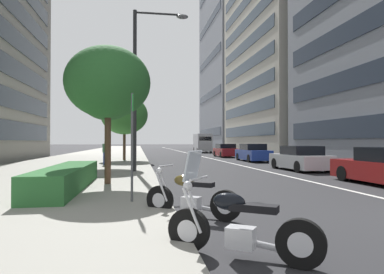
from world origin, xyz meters
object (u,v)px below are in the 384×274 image
motorcycle_second_in_row (238,227)px  delivery_van_ahead (202,143)px  car_lead_in_lane (253,153)px  parking_sign_by_curb (132,136)px  pedestrian_on_plaza (106,153)px  street_lamp_with_banners (143,73)px  street_tree_near_plaza_corner (108,83)px  motorcycle_far_end_row (190,198)px  car_mid_block_traffic (300,159)px  street_tree_mid_sidewalk (124,115)px  car_following_behind (226,151)px  street_tree_far_plaza (108,97)px

motorcycle_second_in_row → delivery_van_ahead: (44.37, -8.11, 1.02)m
car_lead_in_lane → parking_sign_by_curb: size_ratio=1.75×
delivery_van_ahead → pedestrian_on_plaza: size_ratio=3.30×
street_lamp_with_banners → street_tree_near_plaza_corner: (-4.80, 1.28, -1.36)m
motorcycle_far_end_row → parking_sign_by_curb: bearing=-10.5°
car_mid_block_traffic → street_tree_mid_sidewalk: bearing=45.0°
car_lead_in_lane → pedestrian_on_plaza: size_ratio=3.01×
parking_sign_by_curb → street_lamp_with_banners: 9.06m
delivery_van_ahead → parking_sign_by_curb: size_ratio=1.92×
street_tree_near_plaza_corner → parking_sign_by_curb: bearing=-166.2°
car_mid_block_traffic → street_tree_mid_sidewalk: size_ratio=0.83×
car_lead_in_lane → street_tree_near_plaza_corner: size_ratio=0.97×
motorcycle_second_in_row → street_lamp_with_banners: bearing=-51.0°
car_following_behind → street_lamp_with_banners: bearing=152.8°
car_following_behind → street_tree_mid_sidewalk: (-6.96, 10.11, 3.07)m
street_tree_far_plaza → motorcycle_far_end_row: bearing=-167.8°
street_lamp_with_banners → motorcycle_second_in_row: bearing=-174.9°
car_following_behind → delivery_van_ahead: (14.85, -0.41, 0.80)m
parking_sign_by_curb → motorcycle_second_in_row: bearing=-158.8°
street_tree_mid_sidewalk → pedestrian_on_plaza: street_tree_mid_sidewalk is taller
street_tree_mid_sidewalk → motorcycle_far_end_row: bearing=-173.8°
car_lead_in_lane → street_tree_mid_sidewalk: bearing=86.8°
car_lead_in_lane → parking_sign_by_curb: bearing=153.2°
car_mid_block_traffic → pedestrian_on_plaza: size_ratio=2.77×
delivery_van_ahead → pedestrian_on_plaza: 29.76m
street_lamp_with_banners → street_tree_far_plaza: (3.59, 2.03, -0.74)m
car_following_behind → pedestrian_on_plaza: pedestrian_on_plaza is taller
motorcycle_far_end_row → street_tree_near_plaza_corner: street_tree_near_plaza_corner is taller
car_mid_block_traffic → pedestrian_on_plaza: bearing=69.1°
car_following_behind → street_tree_far_plaza: size_ratio=0.75×
delivery_van_ahead → street_tree_mid_sidewalk: (-21.81, 10.52, 2.27)m
car_mid_block_traffic → parking_sign_by_curb: bearing=134.0°
street_tree_far_plaza → car_lead_in_lane: bearing=-61.6°
pedestrian_on_plaza → street_tree_far_plaza: bearing=174.2°
street_lamp_with_banners → street_tree_near_plaza_corner: size_ratio=1.67×
car_lead_in_lane → delivery_van_ahead: size_ratio=0.91×
motorcycle_second_in_row → car_lead_in_lane: size_ratio=0.41×
street_lamp_with_banners → street_tree_near_plaza_corner: street_lamp_with_banners is taller
street_tree_near_plaza_corner → street_tree_mid_sidewalk: bearing=0.1°
motorcycle_second_in_row → street_tree_mid_sidewalk: size_ratio=0.37×
motorcycle_second_in_row → parking_sign_by_curb: bearing=-34.8°
car_mid_block_traffic → parking_sign_by_curb: 12.98m
delivery_van_ahead → car_lead_in_lane: bearing=-179.2°
motorcycle_second_in_row → car_mid_block_traffic: motorcycle_second_in_row is taller
motorcycle_second_in_row → car_following_behind: 30.51m
motorcycle_second_in_row → motorcycle_far_end_row: size_ratio=1.02×
street_tree_far_plaza → street_tree_mid_sidewalk: size_ratio=1.08×
motorcycle_far_end_row → car_following_behind: car_following_behind is taller
parking_sign_by_curb → pedestrian_on_plaza: (13.06, 1.81, -0.81)m
motorcycle_far_end_row → delivery_van_ahead: delivery_van_ahead is taller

